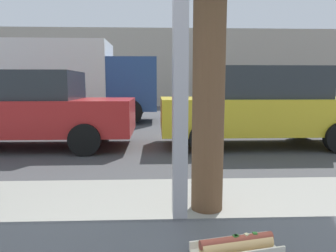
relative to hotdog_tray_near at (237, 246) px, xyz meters
The scene contains 7 objects.
ground_plane 8.25m from the hotdog_tray_near, 90.96° to the left, with size 60.00×60.00×0.00m, color #424244.
sidewalk_strip 2.00m from the hotdog_tray_near, 94.39° to the left, with size 16.00×2.80×0.16m, color gray.
building_facade_far 19.87m from the hotdog_tray_near, 90.40° to the left, with size 28.00×1.20×4.91m, color #A89E8E.
hotdog_tray_near is the anchor object (origin of this frame).
parked_car_red 6.92m from the hotdog_tray_near, 116.50° to the left, with size 4.67×1.97×1.69m.
parked_car_yellow 6.57m from the hotdog_tray_near, 70.47° to the left, with size 4.50×1.91×1.78m.
box_truck 11.63m from the hotdog_tray_near, 107.86° to the left, with size 6.49×2.44×2.94m.
Camera 1 is at (-0.08, -0.98, 1.40)m, focal length 33.26 mm.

